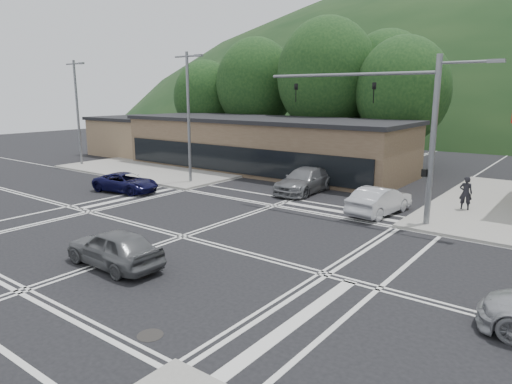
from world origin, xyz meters
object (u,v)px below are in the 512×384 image
Objects in this scene: car_queue_a at (380,200)px; car_northbound at (305,180)px; car_queue_b at (378,173)px; pedestrian at (466,193)px; car_grey_center at (114,248)px; car_blue_west at (126,182)px.

car_queue_a is 0.84× the size of car_northbound.
car_queue_a is 7.90m from car_queue_b.
car_northbound is at bearing -8.65° from pedestrian.
car_northbound is (-1.09, 15.35, 0.05)m from car_grey_center.
car_queue_a is at bearing 28.65° from pedestrian.
car_queue_b is 2.77× the size of pedestrian.
car_queue_a reaches higher than car_blue_west.
pedestrian is at bearing 153.69° from car_grey_center.
car_queue_b is (-3.07, 7.28, 0.11)m from car_queue_a.
car_blue_west is 0.98× the size of car_queue_a.
car_grey_center is at bearing -88.48° from car_northbound.
pedestrian is at bearing -131.53° from car_queue_a.
car_grey_center is at bearing 75.28° from car_queue_a.
car_blue_west is 20.35m from pedestrian.
car_queue_b is 0.94× the size of car_northbound.
car_northbound is (-2.93, -4.94, -0.08)m from car_queue_b.
car_blue_west is 0.89× the size of car_queue_b.
pedestrian reaches higher than car_grey_center.
car_northbound is at bearing -62.20° from car_blue_west.
car_blue_west is 13.41m from car_grey_center.
car_queue_b is 7.73m from pedestrian.
car_blue_west is 0.83× the size of car_northbound.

